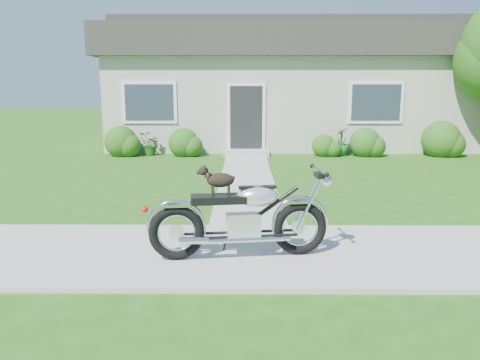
{
  "coord_description": "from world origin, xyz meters",
  "views": [
    {
      "loc": [
        -1.57,
        -5.65,
        2.08
      ],
      "look_at": [
        -1.63,
        1.0,
        0.75
      ],
      "focal_mm": 35.0,
      "sensor_mm": 36.0,
      "label": 1
    }
  ],
  "objects_px": {
    "house": "(286,84)",
    "motorcycle_with_dog": "(243,217)",
    "potted_plant_left": "(149,144)",
    "potted_plant_right": "(341,142)"
  },
  "relations": [
    {
      "from": "house",
      "to": "motorcycle_with_dog",
      "type": "bearing_deg",
      "value": -97.35
    },
    {
      "from": "house",
      "to": "motorcycle_with_dog",
      "type": "height_order",
      "value": "house"
    },
    {
      "from": "potted_plant_left",
      "to": "potted_plant_right",
      "type": "distance_m",
      "value": 5.86
    },
    {
      "from": "potted_plant_right",
      "to": "motorcycle_with_dog",
      "type": "bearing_deg",
      "value": -108.74
    },
    {
      "from": "house",
      "to": "motorcycle_with_dog",
      "type": "relative_size",
      "value": 5.68
    },
    {
      "from": "potted_plant_left",
      "to": "motorcycle_with_dog",
      "type": "bearing_deg",
      "value": -71.82
    },
    {
      "from": "potted_plant_left",
      "to": "motorcycle_with_dog",
      "type": "relative_size",
      "value": 0.31
    },
    {
      "from": "potted_plant_right",
      "to": "motorcycle_with_dog",
      "type": "relative_size",
      "value": 0.39
    },
    {
      "from": "potted_plant_right",
      "to": "house",
      "type": "bearing_deg",
      "value": 112.13
    },
    {
      "from": "house",
      "to": "motorcycle_with_dog",
      "type": "xyz_separation_m",
      "value": [
        -1.58,
        -12.23,
        -1.62
      ]
    }
  ]
}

